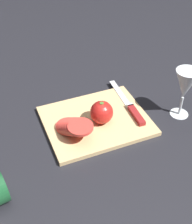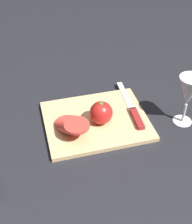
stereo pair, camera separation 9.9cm
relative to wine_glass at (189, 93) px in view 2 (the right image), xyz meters
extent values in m
plane|color=black|center=(-0.31, 0.08, -0.12)|extent=(3.00, 3.00, 0.00)
cube|color=tan|center=(-0.28, 0.07, -0.11)|extent=(0.33, 0.27, 0.01)
cylinder|color=silver|center=(0.00, 0.00, -0.11)|extent=(0.06, 0.06, 0.00)
cylinder|color=silver|center=(0.00, 0.00, -0.08)|extent=(0.01, 0.01, 0.07)
cone|color=silver|center=(0.00, 0.00, 0.01)|extent=(0.08, 0.08, 0.10)
cone|color=#DBCC84|center=(0.00, 0.00, -0.02)|extent=(0.03, 0.03, 0.05)
sphere|color=red|center=(-0.26, 0.05, -0.06)|extent=(0.07, 0.07, 0.07)
cylinder|color=#47702D|center=(-0.26, 0.05, -0.03)|extent=(0.01, 0.01, 0.01)
cube|color=silver|center=(-0.14, 0.16, -0.10)|extent=(0.03, 0.17, 0.00)
cube|color=silver|center=(-0.15, 0.08, -0.09)|extent=(0.02, 0.01, 0.01)
cube|color=maroon|center=(-0.15, 0.03, -0.09)|extent=(0.03, 0.10, 0.01)
cylinder|color=#D63D33|center=(-0.37, 0.07, -0.10)|extent=(0.08, 0.08, 0.01)
cylinder|color=#D63D33|center=(-0.37, 0.05, -0.09)|extent=(0.08, 0.08, 0.01)
cylinder|color=#D63D33|center=(-0.36, 0.04, -0.08)|extent=(0.08, 0.08, 0.01)
cylinder|color=#D63D33|center=(-0.36, 0.03, -0.07)|extent=(0.08, 0.08, 0.01)
cylinder|color=#D63D33|center=(-0.36, 0.01, -0.06)|extent=(0.08, 0.08, 0.01)
cylinder|color=#D63D33|center=(-0.35, 0.00, -0.05)|extent=(0.08, 0.08, 0.01)
camera|label=1|loc=(-0.56, -0.64, 0.57)|focal=50.00mm
camera|label=2|loc=(-0.47, -0.67, 0.57)|focal=50.00mm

